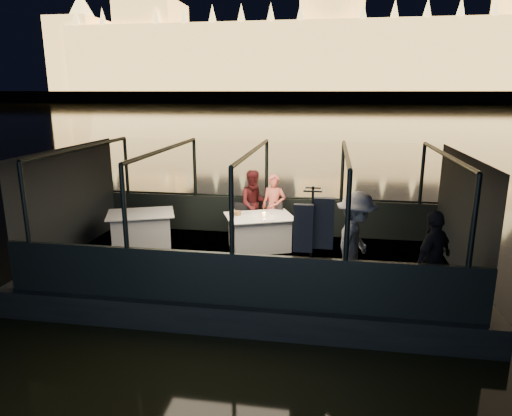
% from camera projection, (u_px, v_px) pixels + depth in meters
% --- Properties ---
extents(river_water, '(500.00, 500.00, 0.00)m').
position_uv_depth(river_water, '(324.00, 113.00, 86.09)').
color(river_water, black).
rests_on(river_water, ground).
extents(boat_hull, '(8.60, 4.40, 1.00)m').
position_uv_depth(boat_hull, '(253.00, 284.00, 9.61)').
color(boat_hull, black).
rests_on(boat_hull, river_water).
extents(boat_deck, '(8.00, 4.00, 0.04)m').
position_uv_depth(boat_deck, '(253.00, 262.00, 9.49)').
color(boat_deck, black).
rests_on(boat_deck, boat_hull).
extents(gunwale_port, '(8.00, 0.08, 0.90)m').
position_uv_depth(gunwale_port, '(266.00, 216.00, 11.28)').
color(gunwale_port, black).
rests_on(gunwale_port, boat_deck).
extents(gunwale_starboard, '(8.00, 0.08, 0.90)m').
position_uv_depth(gunwale_starboard, '(232.00, 279.00, 7.46)').
color(gunwale_starboard, black).
rests_on(gunwale_starboard, boat_deck).
extents(cabin_glass_port, '(8.00, 0.02, 1.40)m').
position_uv_depth(cabin_glass_port, '(267.00, 170.00, 11.00)').
color(cabin_glass_port, '#99B2B2').
rests_on(cabin_glass_port, gunwale_port).
extents(cabin_glass_starboard, '(8.00, 0.02, 1.40)m').
position_uv_depth(cabin_glass_starboard, '(231.00, 212.00, 7.17)').
color(cabin_glass_starboard, '#99B2B2').
rests_on(cabin_glass_starboard, gunwale_starboard).
extents(cabin_roof_glass, '(8.00, 4.00, 0.02)m').
position_uv_depth(cabin_roof_glass, '(253.00, 151.00, 8.91)').
color(cabin_roof_glass, '#99B2B2').
rests_on(cabin_roof_glass, boat_deck).
extents(end_wall_fore, '(0.02, 4.00, 2.30)m').
position_uv_depth(end_wall_fore, '(70.00, 201.00, 9.82)').
color(end_wall_fore, black).
rests_on(end_wall_fore, boat_deck).
extents(end_wall_aft, '(0.02, 4.00, 2.30)m').
position_uv_depth(end_wall_aft, '(462.00, 217.00, 8.57)').
color(end_wall_aft, black).
rests_on(end_wall_aft, boat_deck).
extents(canopy_ribs, '(8.00, 4.00, 2.30)m').
position_uv_depth(canopy_ribs, '(253.00, 208.00, 9.20)').
color(canopy_ribs, black).
rests_on(canopy_ribs, boat_deck).
extents(embankment, '(400.00, 140.00, 6.00)m').
position_uv_depth(embankment, '(329.00, 98.00, 210.12)').
color(embankment, '#423D33').
rests_on(embankment, ground).
extents(parliament_building, '(220.00, 32.00, 60.00)m').
position_uv_depth(parliament_building, '(331.00, 22.00, 169.70)').
color(parliament_building, '#F2D18C').
rests_on(parliament_building, embankment).
extents(dining_table_central, '(1.74, 1.52, 0.77)m').
position_uv_depth(dining_table_central, '(259.00, 232.00, 10.16)').
color(dining_table_central, silver).
rests_on(dining_table_central, boat_deck).
extents(dining_table_aft, '(1.75, 1.52, 0.78)m').
position_uv_depth(dining_table_aft, '(142.00, 229.00, 10.37)').
color(dining_table_aft, white).
rests_on(dining_table_aft, boat_deck).
extents(chair_port_left, '(0.44, 0.44, 0.87)m').
position_uv_depth(chair_port_left, '(242.00, 223.00, 10.65)').
color(chair_port_left, black).
rests_on(chair_port_left, boat_deck).
extents(chair_port_right, '(0.55, 0.55, 0.93)m').
position_uv_depth(chair_port_right, '(273.00, 224.00, 10.58)').
color(chair_port_right, black).
rests_on(chair_port_right, boat_deck).
extents(coat_stand, '(0.68, 0.61, 2.00)m').
position_uv_depth(coat_stand, '(311.00, 253.00, 7.39)').
color(coat_stand, black).
rests_on(coat_stand, boat_deck).
extents(person_woman_coral, '(0.60, 0.44, 1.56)m').
position_uv_depth(person_woman_coral, '(274.00, 209.00, 10.76)').
color(person_woman_coral, '#DC6350').
rests_on(person_woman_coral, boat_deck).
extents(person_man_maroon, '(0.97, 0.88, 1.64)m').
position_uv_depth(person_man_maroon, '(254.00, 207.00, 10.91)').
color(person_man_maroon, '#401214').
rests_on(person_man_maroon, boat_deck).
extents(passenger_stripe, '(0.97, 1.33, 1.85)m').
position_uv_depth(passenger_stripe, '(355.00, 249.00, 7.69)').
color(passenger_stripe, silver).
rests_on(passenger_stripe, boat_deck).
extents(passenger_dark, '(0.94, 1.00, 1.64)m').
position_uv_depth(passenger_dark, '(433.00, 258.00, 7.28)').
color(passenger_dark, black).
rests_on(passenger_dark, boat_deck).
extents(wine_bottle, '(0.08, 0.08, 0.29)m').
position_uv_depth(wine_bottle, '(233.00, 211.00, 9.89)').
color(wine_bottle, '#13351C').
rests_on(wine_bottle, dining_table_central).
extents(bread_basket, '(0.23, 0.23, 0.08)m').
position_uv_depth(bread_basket, '(237.00, 213.00, 10.16)').
color(bread_basket, olive).
rests_on(bread_basket, dining_table_central).
extents(amber_candle, '(0.07, 0.07, 0.08)m').
position_uv_depth(amber_candle, '(264.00, 214.00, 10.05)').
color(amber_candle, '#FF9C3F').
rests_on(amber_candle, dining_table_central).
extents(plate_near, '(0.32, 0.32, 0.02)m').
position_uv_depth(plate_near, '(269.00, 219.00, 9.76)').
color(plate_near, white).
rests_on(plate_near, dining_table_central).
extents(plate_far, '(0.27, 0.27, 0.01)m').
position_uv_depth(plate_far, '(248.00, 213.00, 10.28)').
color(plate_far, silver).
rests_on(plate_far, dining_table_central).
extents(wine_glass_white, '(0.07, 0.07, 0.17)m').
position_uv_depth(wine_glass_white, '(234.00, 213.00, 9.93)').
color(wine_glass_white, silver).
rests_on(wine_glass_white, dining_table_central).
extents(wine_glass_red, '(0.07, 0.07, 0.19)m').
position_uv_depth(wine_glass_red, '(271.00, 210.00, 10.21)').
color(wine_glass_red, white).
rests_on(wine_glass_red, dining_table_central).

